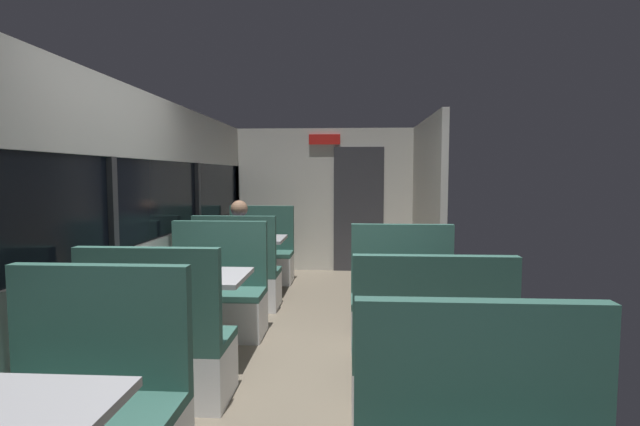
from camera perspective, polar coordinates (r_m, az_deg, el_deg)
The scene contains 16 objects.
ground_plane at distance 3.95m, azimuth -2.74°, elevation -18.89°, with size 3.30×9.20×0.02m, color #665B4C.
carriage_window_panel_left at distance 4.08m, azimuth -23.55°, elevation -2.22°, with size 0.09×8.48×2.30m.
carriage_end_bulkhead at distance 7.82m, azimuth 0.98°, elevation 1.47°, with size 2.90×0.11×2.30m.
carriage_aisle_panel_right at distance 6.70m, azimuth 12.50°, elevation 0.94°, with size 0.08×2.40×2.30m, color beige.
bench_near_window_facing_entry at distance 2.85m, azimuth -25.91°, elevation -21.64°, with size 0.95×0.50×1.10m.
dining_table_mid_window at distance 4.16m, azimuth -14.89°, elevation -8.41°, with size 0.90×0.70×0.74m.
bench_mid_window_facing_end at distance 3.62m, azimuth -18.39°, elevation -15.63°, with size 0.95×0.50×1.10m.
bench_mid_window_facing_entry at distance 4.88m, azimuth -12.19°, elevation -10.17°, with size 0.95×0.50×1.10m.
dining_table_far_window at distance 6.38m, azimuth -8.28°, elevation -3.79°, with size 0.90×0.70×0.74m.
bench_far_window_facing_end at distance 5.76m, azimuth -9.67°, elevation -7.86°, with size 0.95×0.50×1.10m.
bench_far_window_facing_entry at distance 7.10m, azimuth -7.10°, elevation -5.45°, with size 0.95×0.50×1.10m.
dining_table_rear_aisle at distance 3.79m, azimuth 11.05°, elevation -9.61°, with size 0.90×0.70×0.74m.
bench_rear_aisle_facing_end at distance 3.23m, azimuth 12.67°, elevation -18.01°, with size 0.95×0.50×1.10m.
bench_rear_aisle_facing_entry at distance 4.54m, azimuth 9.81°, elevation -11.26°, with size 0.95×0.50×1.10m.
seated_passenger at distance 5.79m, azimuth -9.53°, elevation -5.69°, with size 0.47×0.55×1.26m.
coffee_cup_primary at distance 6.36m, azimuth -6.50°, elevation -2.47°, with size 0.07×0.07×0.09m.
Camera 1 is at (0.40, -3.60, 1.57)m, focal length 27.06 mm.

